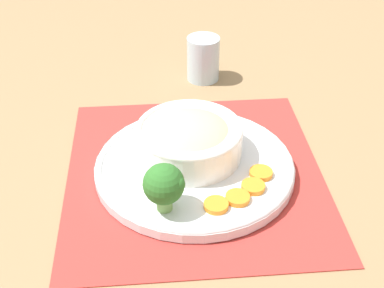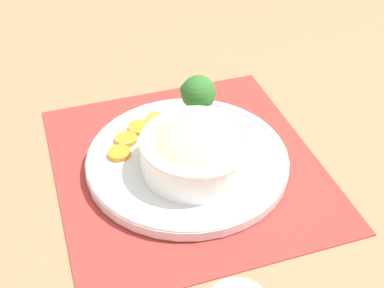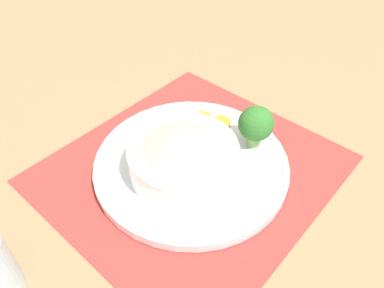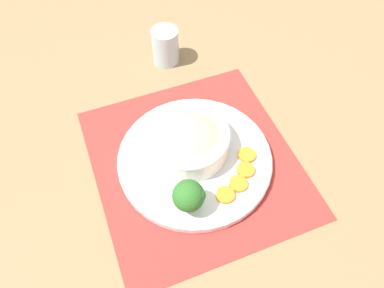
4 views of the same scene
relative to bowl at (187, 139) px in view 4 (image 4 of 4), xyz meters
The scene contains 10 objects.
ground_plane 0.06m from the bowl, 103.78° to the left, with size 4.00×4.00×0.00m, color #8C704C.
placemat 0.06m from the bowl, 103.78° to the left, with size 0.41×0.44×0.00m.
plate 0.05m from the bowl, 103.78° to the left, with size 0.32×0.32×0.02m.
bowl is the anchor object (origin of this frame).
broccoli_floret 0.13m from the bowl, 70.09° to the left, with size 0.06×0.06×0.08m.
carrot_slice_near 0.14m from the bowl, 102.08° to the left, with size 0.04×0.04×0.01m.
carrot_slice_middle 0.14m from the bowl, 117.64° to the left, with size 0.04×0.04×0.01m.
carrot_slice_far 0.13m from the bowl, 133.38° to the left, with size 0.04×0.04×0.01m.
carrot_slice_extra 0.13m from the bowl, 149.56° to the left, with size 0.04×0.04×0.01m.
water_glass 0.30m from the bowl, 100.15° to the right, with size 0.07×0.07×0.09m.
Camera 4 is at (0.16, 0.39, 0.66)m, focal length 35.00 mm.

